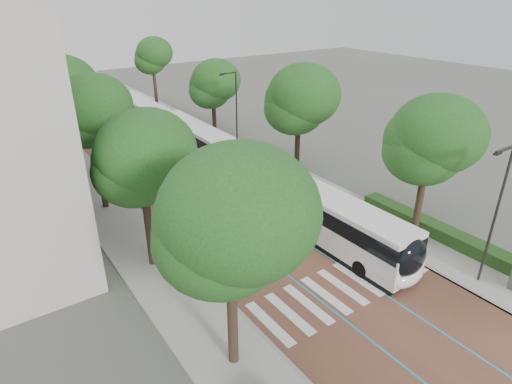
% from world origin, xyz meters
% --- Properties ---
extents(ground, '(160.00, 160.00, 0.00)m').
position_xyz_m(ground, '(0.00, 0.00, 0.00)').
color(ground, '#51544C').
rests_on(ground, ground).
extents(road, '(11.00, 140.00, 0.02)m').
position_xyz_m(road, '(0.00, 40.00, 0.01)').
color(road, brown).
rests_on(road, ground).
extents(sidewalk_left, '(4.00, 140.00, 0.12)m').
position_xyz_m(sidewalk_left, '(-7.50, 40.00, 0.06)').
color(sidewalk_left, '#9B9893').
rests_on(sidewalk_left, ground).
extents(sidewalk_right, '(4.00, 140.00, 0.12)m').
position_xyz_m(sidewalk_right, '(7.50, 40.00, 0.06)').
color(sidewalk_right, '#9B9893').
rests_on(sidewalk_right, ground).
extents(kerb_left, '(0.20, 140.00, 0.14)m').
position_xyz_m(kerb_left, '(-5.60, 40.00, 0.06)').
color(kerb_left, gray).
rests_on(kerb_left, ground).
extents(kerb_right, '(0.20, 140.00, 0.14)m').
position_xyz_m(kerb_right, '(5.60, 40.00, 0.06)').
color(kerb_right, gray).
rests_on(kerb_right, ground).
extents(zebra_crossing, '(10.55, 3.60, 0.01)m').
position_xyz_m(zebra_crossing, '(0.20, 1.00, 0.03)').
color(zebra_crossing, silver).
rests_on(zebra_crossing, ground).
extents(lane_line_left, '(0.12, 126.00, 0.01)m').
position_xyz_m(lane_line_left, '(-1.60, 40.00, 0.02)').
color(lane_line_left, teal).
rests_on(lane_line_left, road).
extents(lane_line_right, '(0.12, 126.00, 0.01)m').
position_xyz_m(lane_line_right, '(1.60, 40.00, 0.02)').
color(lane_line_right, teal).
rests_on(lane_line_right, road).
extents(hedge, '(1.20, 14.00, 0.80)m').
position_xyz_m(hedge, '(9.10, 0.00, 0.52)').
color(hedge, '#1A3B14').
rests_on(hedge, sidewalk_right).
extents(streetlight_near, '(1.82, 0.20, 8.00)m').
position_xyz_m(streetlight_near, '(6.62, -3.00, 4.82)').
color(streetlight_near, '#2A2A2C').
rests_on(streetlight_near, sidewalk_right).
extents(streetlight_far, '(1.82, 0.20, 8.00)m').
position_xyz_m(streetlight_far, '(6.62, 22.00, 4.82)').
color(streetlight_far, '#2A2A2C').
rests_on(streetlight_far, sidewalk_right).
extents(lamp_post_left, '(0.14, 0.14, 8.00)m').
position_xyz_m(lamp_post_left, '(-6.10, 8.00, 4.12)').
color(lamp_post_left, '#2A2A2C').
rests_on(lamp_post_left, sidewalk_left).
extents(trees_left, '(6.44, 61.28, 9.56)m').
position_xyz_m(trees_left, '(-7.50, 26.71, 6.80)').
color(trees_left, black).
rests_on(trees_left, ground).
extents(trees_right, '(5.88, 47.18, 9.18)m').
position_xyz_m(trees_right, '(7.70, 19.10, 6.42)').
color(trees_right, black).
rests_on(trees_right, ground).
extents(lead_bus, '(2.67, 18.42, 3.20)m').
position_xyz_m(lead_bus, '(2.82, 7.27, 1.63)').
color(lead_bus, black).
rests_on(lead_bus, ground).
extents(bus_queued_0, '(2.71, 12.43, 3.20)m').
position_xyz_m(bus_queued_0, '(3.20, 23.79, 1.62)').
color(bus_queued_0, silver).
rests_on(bus_queued_0, ground).
extents(bus_queued_1, '(2.60, 12.41, 3.20)m').
position_xyz_m(bus_queued_1, '(2.68, 36.30, 1.62)').
color(bus_queued_1, silver).
rests_on(bus_queued_1, ground).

